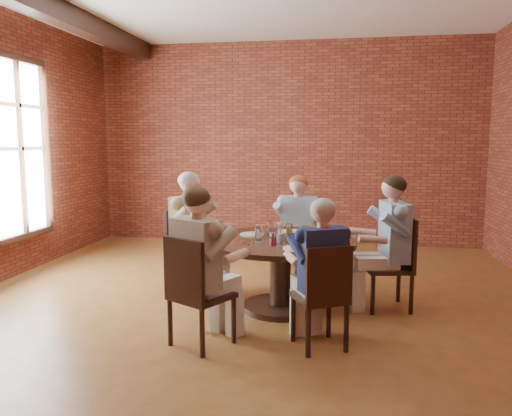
% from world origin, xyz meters
% --- Properties ---
extents(floor, '(7.00, 7.00, 0.00)m').
position_xyz_m(floor, '(0.00, 0.00, 0.00)').
color(floor, '#9C5E30').
rests_on(floor, ground).
extents(wall_back, '(7.00, 0.00, 7.00)m').
position_xyz_m(wall_back, '(0.00, 3.50, 1.70)').
color(wall_back, brown).
rests_on(wall_back, ground).
extents(wall_front, '(7.00, 0.00, 7.00)m').
position_xyz_m(wall_front, '(0.00, -3.50, 1.70)').
color(wall_front, brown).
rests_on(wall_front, ground).
extents(dining_table, '(1.55, 1.55, 0.75)m').
position_xyz_m(dining_table, '(0.33, 0.00, 0.53)').
color(dining_table, black).
rests_on(dining_table, floor).
extents(chair_a, '(0.54, 0.54, 0.97)m').
position_xyz_m(chair_a, '(1.51, 0.25, 0.52)').
color(chair_a, black).
rests_on(chair_a, floor).
extents(diner_a, '(0.80, 0.70, 1.40)m').
position_xyz_m(diner_a, '(1.42, 0.23, 0.70)').
color(diner_a, '#396394').
rests_on(diner_a, floor).
extents(chair_b, '(0.47, 0.47, 0.94)m').
position_xyz_m(chair_b, '(0.43, 1.06, 0.51)').
color(chair_b, black).
rests_on(chair_b, floor).
extents(diner_b, '(0.59, 0.70, 1.33)m').
position_xyz_m(diner_b, '(0.42, 0.97, 0.67)').
color(diner_b, '#879FAC').
rests_on(diner_b, floor).
extents(chair_c, '(0.59, 0.59, 0.97)m').
position_xyz_m(chair_c, '(-0.81, 0.42, 0.52)').
color(chair_c, black).
rests_on(chair_c, floor).
extents(diner_c, '(0.85, 0.78, 1.40)m').
position_xyz_m(diner_c, '(-0.72, 0.39, 0.70)').
color(diner_c, brown).
rests_on(diner_c, floor).
extents(chair_d, '(0.61, 0.61, 0.96)m').
position_xyz_m(chair_d, '(-0.28, -1.08, 0.52)').
color(chair_d, black).
rests_on(chair_d, floor).
extents(diner_d, '(0.81, 0.86, 1.37)m').
position_xyz_m(diner_d, '(-0.24, -1.00, 0.69)').
color(diner_d, tan).
rests_on(diner_d, floor).
extents(chair_e, '(0.54, 0.54, 0.91)m').
position_xyz_m(chair_e, '(0.80, -0.95, 0.50)').
color(chair_e, black).
rests_on(chair_e, floor).
extents(diner_e, '(0.72, 0.77, 1.28)m').
position_xyz_m(diner_e, '(0.76, -0.88, 0.64)').
color(diner_e, '#1B254E').
rests_on(diner_e, floor).
extents(plate_a, '(0.26, 0.26, 0.01)m').
position_xyz_m(plate_a, '(0.76, 0.09, 0.76)').
color(plate_a, white).
rests_on(plate_a, dining_table).
extents(plate_b, '(0.26, 0.26, 0.01)m').
position_xyz_m(plate_b, '(0.40, 0.38, 0.76)').
color(plate_b, white).
rests_on(plate_b, dining_table).
extents(plate_c, '(0.26, 0.26, 0.01)m').
position_xyz_m(plate_c, '(-0.00, 0.17, 0.76)').
color(plate_c, white).
rests_on(plate_c, dining_table).
extents(plate_d, '(0.26, 0.26, 0.01)m').
position_xyz_m(plate_d, '(0.53, -0.45, 0.76)').
color(plate_d, white).
rests_on(plate_d, dining_table).
extents(glass_a, '(0.07, 0.07, 0.14)m').
position_xyz_m(glass_a, '(0.58, -0.01, 0.82)').
color(glass_a, white).
rests_on(glass_a, dining_table).
extents(glass_b, '(0.07, 0.07, 0.14)m').
position_xyz_m(glass_b, '(0.40, 0.12, 0.82)').
color(glass_b, white).
rests_on(glass_b, dining_table).
extents(glass_c, '(0.07, 0.07, 0.14)m').
position_xyz_m(glass_c, '(0.18, 0.25, 0.82)').
color(glass_c, white).
rests_on(glass_c, dining_table).
extents(glass_d, '(0.07, 0.07, 0.14)m').
position_xyz_m(glass_d, '(0.09, 0.05, 0.82)').
color(glass_d, white).
rests_on(glass_d, dining_table).
extents(glass_e, '(0.07, 0.07, 0.14)m').
position_xyz_m(glass_e, '(0.11, -0.09, 0.82)').
color(glass_e, white).
rests_on(glass_e, dining_table).
extents(glass_f, '(0.07, 0.07, 0.14)m').
position_xyz_m(glass_f, '(0.29, -0.34, 0.82)').
color(glass_f, white).
rests_on(glass_f, dining_table).
extents(glass_g, '(0.07, 0.07, 0.14)m').
position_xyz_m(glass_g, '(0.33, -0.17, 0.82)').
color(glass_g, white).
rests_on(glass_g, dining_table).
extents(smartphone, '(0.08, 0.14, 0.01)m').
position_xyz_m(smartphone, '(0.65, -0.29, 0.75)').
color(smartphone, black).
rests_on(smartphone, dining_table).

